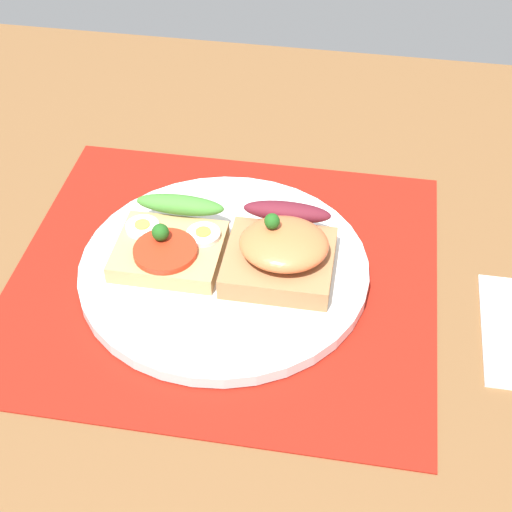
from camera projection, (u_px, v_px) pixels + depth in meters
ground_plane at (225, 288)px, 73.76cm from camera, size 120.00×90.00×3.20cm
placemat at (224, 275)px, 72.57cm from camera, size 39.17×36.00×0.30cm
plate at (224, 269)px, 72.06cm from camera, size 26.74×26.74×1.21cm
sandwich_egg_tomato at (171, 241)px, 71.99cm from camera, size 9.72×9.94×3.87cm
sandwich_salmon at (281, 251)px, 69.72cm from camera, size 9.72×10.47×6.02cm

